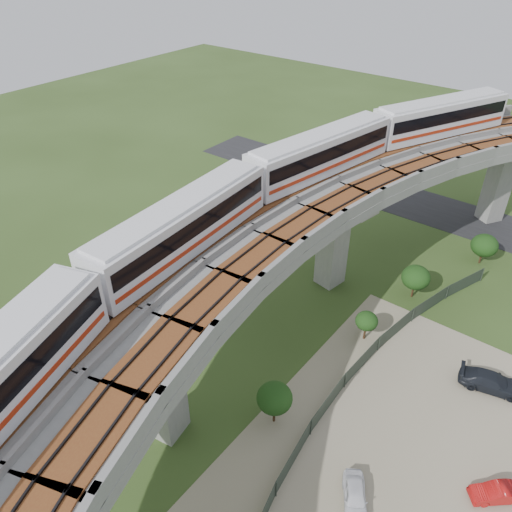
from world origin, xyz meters
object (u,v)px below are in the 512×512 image
object	(u,v)px
metro_train	(276,196)
car_dark	(491,382)
car_red	(498,493)
car_white	(355,497)

from	to	relation	value
metro_train	car_dark	distance (m)	20.70
car_dark	car_red	bearing A→B (deg)	-175.67
metro_train	car_dark	bearing A→B (deg)	14.85
car_dark	metro_train	bearing A→B (deg)	90.14
metro_train	car_red	size ratio (longest dim) A/B	18.98
car_white	car_dark	bearing A→B (deg)	42.35
car_white	car_red	bearing A→B (deg)	6.84
metro_train	car_dark	size ratio (longest dim) A/B	13.61
metro_train	car_dark	world-z (taller)	metro_train
car_white	car_dark	xyz separation A→B (m)	(3.63, 13.78, 0.08)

